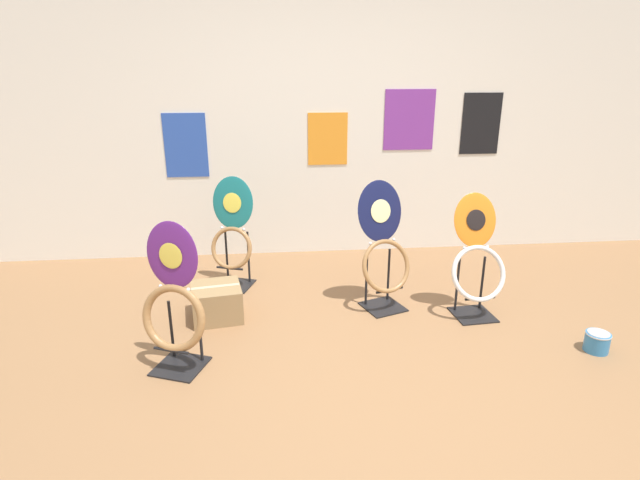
{
  "coord_description": "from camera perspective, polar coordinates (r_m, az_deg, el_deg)",
  "views": [
    {
      "loc": [
        -0.54,
        -2.3,
        1.71
      ],
      "look_at": [
        -0.21,
        1.05,
        0.55
      ],
      "focal_mm": 28.0,
      "sensor_mm": 36.0,
      "label": 1
    }
  ],
  "objects": [
    {
      "name": "paint_can",
      "position": [
        3.68,
        29.1,
        -10.06
      ],
      "size": [
        0.15,
        0.15,
        0.13
      ],
      "color": "teal",
      "rests_on": "ground_plane"
    },
    {
      "name": "toilet_seat_display_orange_sun",
      "position": [
        3.71,
        17.49,
        -2.33
      ],
      "size": [
        0.42,
        0.34,
        0.89
      ],
      "color": "black",
      "rests_on": "ground_plane"
    },
    {
      "name": "toilet_seat_display_teal_sax",
      "position": [
        4.08,
        -9.98,
        0.48
      ],
      "size": [
        0.39,
        0.36,
        0.91
      ],
      "color": "black",
      "rests_on": "ground_plane"
    },
    {
      "name": "toilet_seat_display_navy_moon",
      "position": [
        3.68,
        7.29,
        -1.33
      ],
      "size": [
        0.45,
        0.38,
        0.95
      ],
      "color": "black",
      "rests_on": "ground_plane"
    },
    {
      "name": "wall_back",
      "position": [
        4.69,
        1.05,
        13.97
      ],
      "size": [
        8.0,
        0.07,
        2.6
      ],
      "color": "silver",
      "rests_on": "ground_plane"
    },
    {
      "name": "ground_plane",
      "position": [
        2.92,
        6.42,
        -17.01
      ],
      "size": [
        14.0,
        14.0,
        0.0
      ],
      "primitive_type": "plane",
      "color": "#8E6642"
    },
    {
      "name": "toilet_seat_display_purple_note",
      "position": [
        3.02,
        -16.36,
        -7.25
      ],
      "size": [
        0.43,
        0.36,
        0.91
      ],
      "color": "black",
      "rests_on": "ground_plane"
    },
    {
      "name": "storage_box",
      "position": [
        3.69,
        -11.72,
        -6.95
      ],
      "size": [
        0.4,
        0.39,
        0.24
      ],
      "color": "#93754C",
      "rests_on": "ground_plane"
    }
  ]
}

